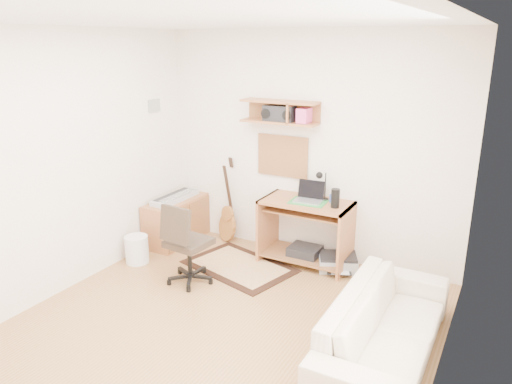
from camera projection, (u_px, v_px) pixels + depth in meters
The scene contains 22 objects.
floor at pixel (214, 335), 4.27m from camera, with size 3.60×4.00×0.01m, color #A67645.
ceiling at pixel (204, 20), 3.51m from camera, with size 3.60×4.00×0.01m, color white.
back_wall at pixel (307, 147), 5.57m from camera, with size 3.60×0.01×2.60m, color white.
left_wall at pixel (54, 166), 4.72m from camera, with size 0.01×4.00×2.60m, color white.
right_wall at pixel (449, 233), 3.06m from camera, with size 0.01×4.00×2.60m, color white.
wall_shelf at pixel (279, 112), 5.48m from camera, with size 0.90×0.25×0.26m, color #AE6A3D.
cork_board at pixel (283, 156), 5.73m from camera, with size 0.64×0.03×0.49m, color #A38A51.
wall_photo at pixel (154, 106), 5.84m from camera, with size 0.02×0.20×0.15m, color #4C8CBF.
desk at pixel (305, 232), 5.55m from camera, with size 1.00×0.55×0.75m, color #AE6A3D, non-canonical shape.
laptop at pixel (308, 192), 5.38m from camera, with size 0.30×0.30×0.23m, color silver, non-canonical shape.
speaker at pixel (335, 198), 5.21m from camera, with size 0.09×0.09×0.21m, color black.
desk_lamp at pixel (325, 186), 5.44m from camera, with size 0.11×0.11×0.33m, color black, non-canonical shape.
pencil_cup at pixel (332, 198), 5.39m from camera, with size 0.06×0.06×0.09m, color #364DA2.
boombox at pixel (279, 114), 5.48m from camera, with size 0.36×0.16×0.18m, color black.
rug at pixel (239, 266), 5.55m from camera, with size 1.19×0.79×0.02m, color beige.
task_chair at pixel (189, 242), 5.09m from camera, with size 0.46×0.46×0.90m, color #33281E, non-canonical shape.
cabinet at pixel (177, 220), 6.22m from camera, with size 0.40×0.90×0.55m, color #AE6A3D.
music_keyboard at pixel (175, 197), 6.13m from camera, with size 0.23×0.72×0.06m, color #B2B5BA.
guitar at pixel (227, 201), 6.14m from camera, with size 0.29×0.18×1.08m, color #AB6D34, non-canonical shape.
waste_basket at pixel (137, 249), 5.63m from camera, with size 0.27×0.27×0.32m, color white.
printer at pixel (338, 262), 5.48m from camera, with size 0.42×0.33×0.16m, color #A5A8AA.
sofa at pixel (386, 316), 3.88m from camera, with size 1.84×0.54×0.72m, color beige.
Camera 1 is at (2.11, -3.08, 2.45)m, focal length 34.22 mm.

